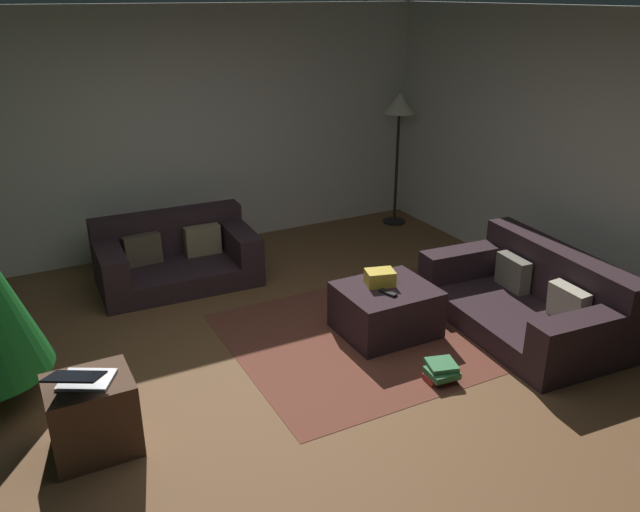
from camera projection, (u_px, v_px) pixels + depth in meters
name	position (u px, v px, depth m)	size (l,w,h in m)	color
ground_plane	(287.00, 386.00, 4.75)	(6.40, 6.40, 0.00)	brown
rear_partition	(160.00, 134.00, 6.82)	(6.40, 0.12, 2.60)	beige
corner_partition	(609.00, 165.00, 5.60)	(0.12, 6.40, 2.60)	beige
couch_left	(175.00, 256.00, 6.41)	(1.55, 0.96, 0.65)	#2D1E23
couch_right	(532.00, 300.00, 5.51)	(1.12, 1.80, 0.68)	#2D1E23
ottoman	(386.00, 310.00, 5.43)	(0.77, 0.67, 0.42)	#2D1E23
gift_box	(380.00, 278.00, 5.39)	(0.24, 0.18, 0.13)	gold
tv_remote	(388.00, 293.00, 5.24)	(0.05, 0.16, 0.02)	black
side_table	(93.00, 415.00, 4.01)	(0.52, 0.44, 0.51)	#4C3323
laptop	(82.00, 379.00, 3.83)	(0.46, 0.48, 0.17)	silver
book_stack	(441.00, 372.00, 4.80)	(0.26, 0.27, 0.14)	#B7332D
corner_lamp	(399.00, 113.00, 7.59)	(0.36, 0.36, 1.61)	black
area_rug	(385.00, 331.00, 5.51)	(2.60, 2.00, 0.01)	brown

